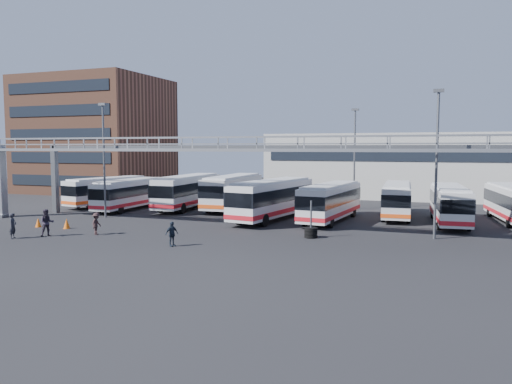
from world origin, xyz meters
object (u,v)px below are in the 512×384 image
(bus_5, at_px, (331,201))
(bus_8, at_px, (512,202))
(light_pole_mid, at_px, (437,156))
(bus_4, at_px, (272,198))
(light_pole_back, at_px, (355,153))
(bus_3, at_px, (233,190))
(bus_0, at_px, (108,190))
(light_pole_left, at_px, (104,154))
(pedestrian_a, at_px, (13,226))
(bus_7, at_px, (450,203))
(pedestrian_b, at_px, (47,223))
(tire_stack, at_px, (311,231))
(bus_2, at_px, (188,190))
(pedestrian_c, at_px, (96,224))
(cone_right, at_px, (67,224))
(cone_left, at_px, (38,222))
(bus_6, at_px, (397,199))
(pedestrian_d, at_px, (172,234))
(bus_1, at_px, (130,193))

(bus_5, relative_size, bus_8, 1.03)
(light_pole_mid, bearing_deg, bus_4, 160.55)
(light_pole_back, xyz_separation_m, bus_3, (-11.54, -4.45, -3.81))
(light_pole_back, bearing_deg, bus_4, -117.52)
(bus_0, bearing_deg, light_pole_left, -42.91)
(bus_0, xyz_separation_m, pedestrian_a, (6.06, -18.58, -0.81))
(bus_7, xyz_separation_m, pedestrian_b, (-26.80, -15.99, -0.77))
(bus_4, height_order, pedestrian_a, bus_4)
(bus_3, relative_size, tire_stack, 4.40)
(light_pole_back, bearing_deg, bus_2, -159.96)
(bus_7, xyz_separation_m, pedestrian_c, (-23.98, -14.17, -0.94))
(bus_5, xyz_separation_m, cone_right, (-18.45, -10.94, -1.38))
(bus_2, xyz_separation_m, pedestrian_a, (-3.36, -19.16, -1.02))
(light_pole_left, distance_m, bus_5, 20.50)
(bus_4, bearing_deg, pedestrian_b, -124.26)
(bus_5, distance_m, cone_left, 23.89)
(light_pole_back, xyz_separation_m, cone_left, (-21.53, -20.45, -5.36))
(bus_0, distance_m, bus_6, 30.14)
(light_pole_back, xyz_separation_m, pedestrian_d, (-7.66, -23.56, -4.93))
(bus_1, relative_size, pedestrian_b, 5.24)
(pedestrian_b, xyz_separation_m, cone_left, (-3.78, 3.08, -0.61))
(bus_3, xyz_separation_m, bus_4, (6.18, -5.83, 0.02))
(pedestrian_d, bearing_deg, bus_4, 16.01)
(light_pole_back, height_order, bus_3, light_pole_back)
(bus_2, distance_m, cone_left, 15.70)
(bus_4, xyz_separation_m, tire_stack, (5.27, -7.22, -1.49))
(bus_4, xyz_separation_m, cone_right, (-13.52, -9.99, -1.54))
(bus_8, relative_size, cone_right, 13.19)
(bus_6, bearing_deg, light_pole_back, 129.98)
(bus_3, distance_m, tire_stack, 17.42)
(bus_2, distance_m, bus_5, 15.96)
(bus_1, height_order, bus_4, bus_4)
(bus_2, bearing_deg, bus_8, -0.10)
(light_pole_left, height_order, bus_4, light_pole_left)
(bus_3, bearing_deg, pedestrian_b, -110.36)
(bus_1, xyz_separation_m, bus_4, (15.83, -1.77, 0.23))
(bus_3, xyz_separation_m, bus_6, (16.22, -0.47, -0.21))
(cone_left, height_order, cone_right, cone_right)
(light_pole_back, bearing_deg, bus_7, -39.79)
(bus_7, xyz_separation_m, cone_right, (-27.93, -12.74, -1.34))
(bus_4, xyz_separation_m, pedestrian_a, (-14.01, -14.71, -1.05))
(light_pole_left, bearing_deg, bus_6, 20.20)
(cone_right, bearing_deg, bus_1, 101.10)
(cone_right, bearing_deg, bus_0, 115.28)
(bus_4, relative_size, bus_8, 1.13)
(bus_8, relative_size, pedestrian_b, 5.38)
(bus_4, xyz_separation_m, bus_5, (4.93, 0.95, -0.15))
(bus_8, bearing_deg, pedestrian_c, -157.16)
(bus_0, relative_size, pedestrian_c, 6.46)
(pedestrian_a, bearing_deg, light_pole_mid, -90.24)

